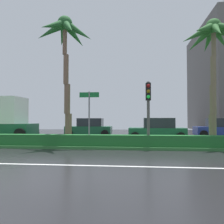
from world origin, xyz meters
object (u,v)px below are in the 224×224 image
object	(u,v)px
car_in_traffic_third	(221,128)
car_in_traffic_second	(157,130)
car_in_traffic_leading	(89,128)
palm_tree_centre	(213,41)
street_name_sign	(89,111)
traffic_signal_median_right	(148,102)
palm_tree_centre_left	(65,40)

from	to	relation	value
car_in_traffic_third	car_in_traffic_second	bearing A→B (deg)	28.34
car_in_traffic_second	car_in_traffic_third	size ratio (longest dim) A/B	1.00
car_in_traffic_leading	car_in_traffic_third	xyz separation A→B (m)	(11.87, -0.19, 0.00)
car_in_traffic_second	car_in_traffic_third	world-z (taller)	same
palm_tree_centre	street_name_sign	bearing A→B (deg)	-167.19
traffic_signal_median_right	car_in_traffic_third	world-z (taller)	traffic_signal_median_right
palm_tree_centre_left	palm_tree_centre	distance (m)	8.93
palm_tree_centre_left	car_in_traffic_leading	size ratio (longest dim) A/B	1.81
palm_tree_centre_left	car_in_traffic_leading	world-z (taller)	palm_tree_centre_left
traffic_signal_median_right	car_in_traffic_leading	size ratio (longest dim) A/B	0.82
car_in_traffic_leading	car_in_traffic_second	size ratio (longest dim) A/B	1.00
street_name_sign	car_in_traffic_second	distance (m)	6.99
street_name_sign	car_in_traffic_third	bearing A→B (deg)	40.42
car_in_traffic_leading	car_in_traffic_third	distance (m)	11.88
palm_tree_centre	car_in_traffic_third	world-z (taller)	palm_tree_centre
traffic_signal_median_right	car_in_traffic_leading	distance (m)	10.06
traffic_signal_median_right	palm_tree_centre_left	bearing A→B (deg)	171.95
palm_tree_centre	car_in_traffic_leading	bearing A→B (deg)	141.60
palm_tree_centre	car_in_traffic_second	distance (m)	7.30
palm_tree_centre	palm_tree_centre_left	bearing A→B (deg)	-175.59
street_name_sign	traffic_signal_median_right	bearing A→B (deg)	4.40
palm_tree_centre_left	traffic_signal_median_right	xyz separation A→B (m)	(4.95, -0.70, -3.86)
car_in_traffic_leading	traffic_signal_median_right	bearing A→B (deg)	120.68
traffic_signal_median_right	car_in_traffic_second	world-z (taller)	traffic_signal_median_right
palm_tree_centre_left	car_in_traffic_third	xyz separation A→B (m)	(11.77, 7.63, -5.63)
car_in_traffic_leading	car_in_traffic_second	world-z (taller)	same
street_name_sign	car_in_traffic_leading	distance (m)	9.04
car_in_traffic_leading	palm_tree_centre	bearing A→B (deg)	141.60
palm_tree_centre	car_in_traffic_leading	distance (m)	12.73
car_in_traffic_second	car_in_traffic_third	bearing A→B (deg)	-151.66
palm_tree_centre	street_name_sign	world-z (taller)	palm_tree_centre
palm_tree_centre_left	traffic_signal_median_right	bearing A→B (deg)	-8.05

